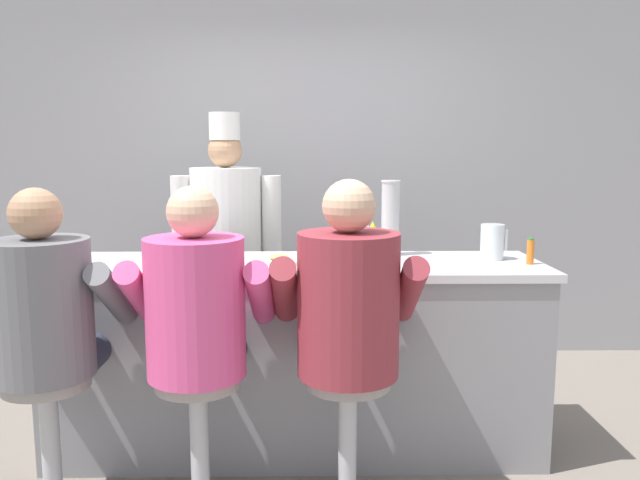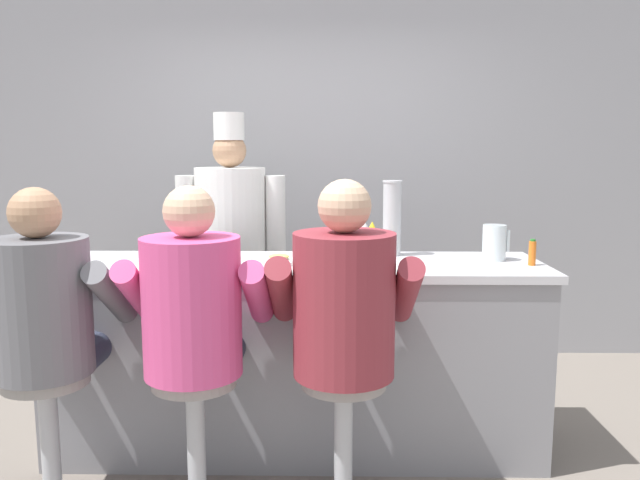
% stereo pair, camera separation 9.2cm
% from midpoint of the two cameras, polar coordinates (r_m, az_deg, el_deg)
% --- Properties ---
extents(ground_plane, '(20.00, 20.00, 0.00)m').
position_cam_midpoint_polar(ground_plane, '(3.20, -3.19, -20.90)').
color(ground_plane, slate).
extents(wall_back, '(10.00, 0.06, 2.70)m').
position_cam_midpoint_polar(wall_back, '(4.71, -2.37, 5.72)').
color(wall_back, '#99999E').
rests_on(wall_back, ground_plane).
extents(diner_counter, '(2.52, 0.69, 0.99)m').
position_cam_midpoint_polar(diner_counter, '(3.32, -3.02, -10.46)').
color(diner_counter, gray).
rests_on(diner_counter, ground_plane).
extents(ketchup_bottle_red, '(0.08, 0.08, 0.25)m').
position_cam_midpoint_polar(ketchup_bottle_red, '(2.92, 3.25, -0.70)').
color(ketchup_bottle_red, red).
rests_on(ketchup_bottle_red, diner_counter).
extents(mustard_bottle_yellow, '(0.07, 0.07, 0.23)m').
position_cam_midpoint_polar(mustard_bottle_yellow, '(3.03, 3.96, -0.58)').
color(mustard_bottle_yellow, yellow).
rests_on(mustard_bottle_yellow, diner_counter).
extents(hot_sauce_bottle_orange, '(0.04, 0.04, 0.13)m').
position_cam_midpoint_polar(hot_sauce_bottle_orange, '(3.28, 17.92, -1.03)').
color(hot_sauce_bottle_orange, orange).
rests_on(hot_sauce_bottle_orange, diner_counter).
extents(water_pitcher_clear, '(0.14, 0.12, 0.19)m').
position_cam_midpoint_polar(water_pitcher_clear, '(3.37, 14.72, -0.17)').
color(water_pitcher_clear, silver).
rests_on(water_pitcher_clear, diner_counter).
extents(breakfast_plate, '(0.23, 0.23, 0.05)m').
position_cam_midpoint_polar(breakfast_plate, '(3.18, -4.60, -1.86)').
color(breakfast_plate, white).
rests_on(breakfast_plate, diner_counter).
extents(cereal_bowl, '(0.16, 0.16, 0.05)m').
position_cam_midpoint_polar(cereal_bowl, '(3.31, -14.58, -1.50)').
color(cereal_bowl, '#B24C47').
rests_on(cereal_bowl, diner_counter).
extents(coffee_mug_blue, '(0.12, 0.08, 0.09)m').
position_cam_midpoint_polar(coffee_mug_blue, '(3.04, -12.73, -1.90)').
color(coffee_mug_blue, '#4C7AB2').
rests_on(coffee_mug_blue, diner_counter).
extents(coffee_mug_tan, '(0.13, 0.08, 0.08)m').
position_cam_midpoint_polar(coffee_mug_tan, '(3.29, 4.23, -1.02)').
color(coffee_mug_tan, beige).
rests_on(coffee_mug_tan, diner_counter).
extents(cup_stack_steel, '(0.11, 0.11, 0.41)m').
position_cam_midpoint_polar(cup_stack_steel, '(3.40, 5.68, 2.03)').
color(cup_stack_steel, '#B7BABF').
rests_on(cup_stack_steel, diner_counter).
extents(diner_seated_grey, '(0.62, 0.61, 1.41)m').
position_cam_midpoint_polar(diner_seated_grey, '(2.87, -24.62, -6.50)').
color(diner_seated_grey, '#B2B5BA').
rests_on(diner_seated_grey, ground_plane).
extents(diner_seated_pink, '(0.62, 0.61, 1.42)m').
position_cam_midpoint_polar(diner_seated_pink, '(2.68, -12.13, -6.86)').
color(diner_seated_pink, '#B2B5BA').
rests_on(diner_seated_pink, ground_plane).
extents(diner_seated_maroon, '(0.64, 0.63, 1.44)m').
position_cam_midpoint_polar(diner_seated_maroon, '(2.63, 1.54, -6.70)').
color(diner_seated_maroon, '#B2B5BA').
rests_on(diner_seated_maroon, ground_plane).
extents(cook_in_whites_near, '(0.70, 0.45, 1.79)m').
position_cam_midpoint_polar(cook_in_whites_near, '(4.03, -9.15, -0.06)').
color(cook_in_whites_near, '#232328').
rests_on(cook_in_whites_near, ground_plane).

